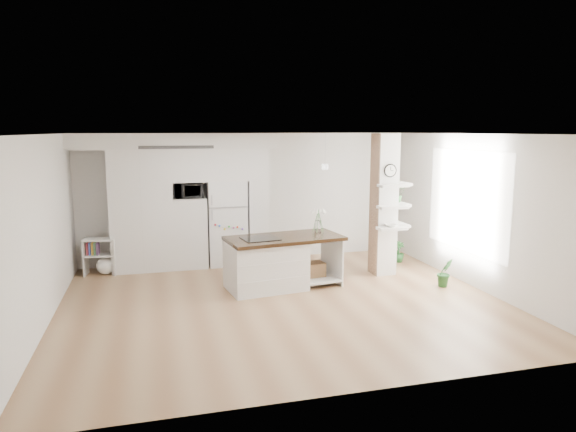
# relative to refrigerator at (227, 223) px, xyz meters

# --- Properties ---
(floor) EXTENTS (7.00, 6.00, 0.01)m
(floor) POSITION_rel_refrigerator_xyz_m (0.53, -2.68, -0.88)
(floor) COLOR #A7825A
(floor) RESTS_ON ground
(room) EXTENTS (7.04, 6.04, 2.72)m
(room) POSITION_rel_refrigerator_xyz_m (0.53, -2.68, 0.98)
(room) COLOR white
(room) RESTS_ON ground
(cabinet_wall) EXTENTS (4.00, 0.71, 2.70)m
(cabinet_wall) POSITION_rel_refrigerator_xyz_m (-0.92, -0.01, 0.63)
(cabinet_wall) COLOR white
(cabinet_wall) RESTS_ON floor
(refrigerator) EXTENTS (0.78, 0.69, 1.75)m
(refrigerator) POSITION_rel_refrigerator_xyz_m (0.00, 0.00, 0.00)
(refrigerator) COLOR white
(refrigerator) RESTS_ON floor
(column) EXTENTS (0.69, 0.90, 2.70)m
(column) POSITION_rel_refrigerator_xyz_m (2.90, -1.55, 0.48)
(column) COLOR silver
(column) RESTS_ON floor
(window) EXTENTS (0.00, 2.40, 2.40)m
(window) POSITION_rel_refrigerator_xyz_m (4.00, -2.38, 0.62)
(window) COLOR white
(window) RESTS_ON room
(pendant_light) EXTENTS (0.12, 0.12, 0.10)m
(pendant_light) POSITION_rel_refrigerator_xyz_m (2.23, -2.53, 1.24)
(pendant_light) COLOR white
(pendant_light) RESTS_ON room
(kitchen_island) EXTENTS (2.13, 1.23, 1.48)m
(kitchen_island) POSITION_rel_refrigerator_xyz_m (0.53, -1.88, -0.40)
(kitchen_island) COLOR white
(kitchen_island) RESTS_ON floor
(bookshelf) EXTENTS (0.64, 0.43, 0.71)m
(bookshelf) POSITION_rel_refrigerator_xyz_m (-2.45, -0.19, -0.56)
(bookshelf) COLOR white
(bookshelf) RESTS_ON floor
(floor_plant_a) EXTENTS (0.29, 0.23, 0.52)m
(floor_plant_a) POSITION_rel_refrigerator_xyz_m (3.52, -2.57, -0.62)
(floor_plant_a) COLOR #28652B
(floor_plant_a) RESTS_ON floor
(floor_plant_b) EXTENTS (0.29, 0.29, 0.44)m
(floor_plant_b) POSITION_rel_refrigerator_xyz_m (3.52, -0.77, -0.66)
(floor_plant_b) COLOR #28652B
(floor_plant_b) RESTS_ON floor
(microwave) EXTENTS (0.54, 0.37, 0.30)m
(microwave) POSITION_rel_refrigerator_xyz_m (-0.75, -0.06, 0.69)
(microwave) COLOR #2D2D2D
(microwave) RESTS_ON cabinet_wall
(shelf_plant) EXTENTS (0.27, 0.23, 0.30)m
(shelf_plant) POSITION_rel_refrigerator_xyz_m (3.15, -1.38, 0.65)
(shelf_plant) COLOR #28652B
(shelf_plant) RESTS_ON column
(decor_bowl) EXTENTS (0.22, 0.22, 0.05)m
(decor_bowl) POSITION_rel_refrigerator_xyz_m (2.82, -1.78, 0.13)
(decor_bowl) COLOR white
(decor_bowl) RESTS_ON column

